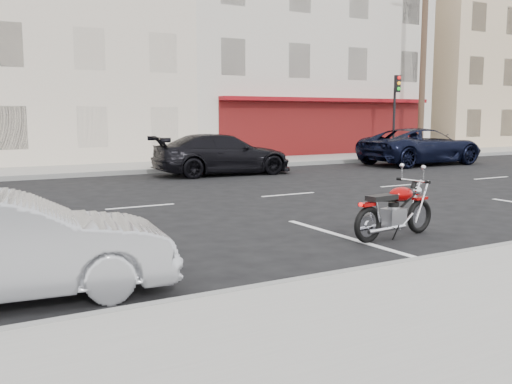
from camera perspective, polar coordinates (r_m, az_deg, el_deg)
ground at (r=13.98m, az=-3.67°, el=-0.83°), size 120.00×120.00×0.00m
curb_near at (r=5.88m, az=-18.02°, el=-12.50°), size 80.00×0.12×0.16m
bldg_cream at (r=29.25m, az=-22.19°, el=14.39°), size 12.00×12.00×11.50m
bldg_corner at (r=33.67m, az=1.05°, el=14.84°), size 14.00×12.00×12.50m
bldg_far_east at (r=43.18m, az=18.82°, el=11.87°), size 12.00×12.00×11.00m
utility_pole at (r=30.23m, az=16.37°, el=12.47°), size 1.80×0.30×9.00m
traffic_light at (r=28.52m, az=13.77°, el=8.47°), size 0.26×0.30×3.80m
fire_hydrant at (r=27.68m, az=11.13°, el=4.38°), size 0.20×0.20×0.72m
motorcycle at (r=10.45m, az=16.12°, el=-1.58°), size 1.92×0.64×0.97m
sedan_silver at (r=6.94m, az=-24.10°, el=-5.03°), size 3.91×1.73×1.25m
suv_far at (r=24.96m, az=16.20°, el=4.40°), size 5.51×2.57×1.53m
car_far at (r=19.93m, az=-3.37°, el=3.79°), size 5.02×2.32×1.42m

